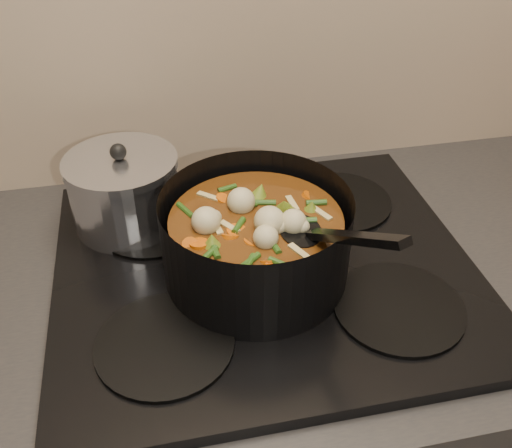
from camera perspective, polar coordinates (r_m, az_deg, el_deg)
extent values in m
cube|color=brown|center=(1.25, 0.64, -21.53)|extent=(2.60, 0.60, 0.86)
cube|color=black|center=(0.89, 0.84, -6.13)|extent=(2.64, 0.64, 0.05)
cube|color=black|center=(0.87, 0.86, -4.45)|extent=(0.62, 0.54, 0.02)
cylinder|color=black|center=(0.76, -9.11, -11.72)|extent=(0.18, 0.18, 0.01)
cylinder|color=black|center=(0.81, 14.08, -8.05)|extent=(0.18, 0.18, 0.01)
cylinder|color=black|center=(0.95, -10.33, 0.01)|extent=(0.18, 0.18, 0.01)
cylinder|color=black|center=(1.00, 8.27, 2.27)|extent=(0.18, 0.18, 0.01)
cylinder|color=black|center=(0.80, 0.00, -1.44)|extent=(0.31, 0.31, 0.13)
cylinder|color=black|center=(0.84, 0.00, -4.73)|extent=(0.26, 0.26, 0.01)
cylinder|color=#572C0F|center=(0.81, 0.00, -2.05)|extent=(0.24, 0.24, 0.09)
cylinder|color=orange|center=(0.79, 2.52, 0.69)|extent=(0.02, 0.03, 0.02)
cylinder|color=orange|center=(0.83, 1.57, 2.82)|extent=(0.04, 0.03, 0.02)
cylinder|color=orange|center=(0.84, -3.66, 3.37)|extent=(0.04, 0.04, 0.02)
cylinder|color=orange|center=(0.78, -3.62, 0.25)|extent=(0.03, 0.03, 0.02)
cylinder|color=orange|center=(0.73, -2.99, -2.78)|extent=(0.03, 0.03, 0.02)
cylinder|color=orange|center=(0.76, 1.25, -1.04)|extent=(0.04, 0.04, 0.02)
cylinder|color=orange|center=(0.78, 4.64, 0.13)|extent=(0.03, 0.03, 0.02)
cylinder|color=orange|center=(0.84, 3.81, 3.31)|extent=(0.03, 0.03, 0.02)
cylinder|color=orange|center=(0.82, -1.15, 2.33)|extent=(0.04, 0.04, 0.02)
cylinder|color=orange|center=(0.80, -5.39, 1.15)|extent=(0.03, 0.04, 0.02)
sphere|color=beige|center=(0.79, 3.98, 1.56)|extent=(0.04, 0.04, 0.04)
sphere|color=beige|center=(0.82, -1.01, 3.30)|extent=(0.04, 0.04, 0.04)
sphere|color=beige|center=(0.76, -3.98, 0.31)|extent=(0.04, 0.04, 0.04)
sphere|color=beige|center=(0.73, 1.59, -1.31)|extent=(0.04, 0.04, 0.04)
sphere|color=beige|center=(0.80, 3.66, 2.06)|extent=(0.04, 0.04, 0.04)
cone|color=olive|center=(0.72, -1.53, -2.66)|extent=(0.04, 0.04, 0.03)
cone|color=olive|center=(0.76, 5.29, -0.55)|extent=(0.04, 0.04, 0.03)
cone|color=olive|center=(0.83, 2.80, 3.43)|extent=(0.04, 0.04, 0.03)
cone|color=olive|center=(0.82, -4.01, 2.87)|extent=(0.04, 0.04, 0.03)
cone|color=olive|center=(0.74, -4.50, -1.44)|extent=(0.04, 0.04, 0.03)
cone|color=olive|center=(0.73, 3.12, -2.22)|extent=(0.04, 0.04, 0.03)
cylinder|color=#2C4E17|center=(0.81, 1.50, 2.15)|extent=(0.01, 0.04, 0.01)
cylinder|color=#2C4E17|center=(0.85, -1.65, 4.20)|extent=(0.03, 0.03, 0.01)
cylinder|color=#2C4E17|center=(0.81, -4.68, 2.13)|extent=(0.04, 0.02, 0.01)
cylinder|color=#2C4E17|center=(0.77, -4.06, -0.16)|extent=(0.02, 0.04, 0.01)
cylinder|color=#2C4E17|center=(0.75, -1.24, -1.00)|extent=(0.02, 0.04, 0.01)
cylinder|color=#2C4E17|center=(0.71, 2.89, -3.31)|extent=(0.04, 0.02, 0.01)
cylinder|color=#2C4E17|center=(0.76, 5.27, -0.44)|extent=(0.03, 0.03, 0.01)
cylinder|color=#2C4E17|center=(0.80, 3.66, 1.80)|extent=(0.01, 0.04, 0.01)
cylinder|color=#2C4E17|center=(0.81, 0.79, 2.33)|extent=(0.03, 0.03, 0.01)
cylinder|color=#2C4E17|center=(0.84, -3.19, 3.84)|extent=(0.04, 0.02, 0.01)
cylinder|color=#2C4E17|center=(0.80, -5.25, 1.36)|extent=(0.02, 0.04, 0.01)
cylinder|color=#2C4E17|center=(0.75, -3.59, -0.79)|extent=(0.02, 0.04, 0.01)
cylinder|color=#2C4E17|center=(0.75, -0.45, -1.14)|extent=(0.04, 0.02, 0.01)
cylinder|color=#2C4E17|center=(0.73, 4.50, -2.66)|extent=(0.03, 0.03, 0.01)
cube|color=tan|center=(0.79, -4.78, 0.95)|extent=(0.04, 0.01, 0.00)
cube|color=tan|center=(0.73, -1.31, -2.31)|extent=(0.02, 0.04, 0.00)
cube|color=tan|center=(0.76, 4.56, -0.51)|extent=(0.04, 0.03, 0.00)
cube|color=tan|center=(0.83, 2.44, 2.96)|extent=(0.03, 0.03, 0.00)
cube|color=tan|center=(0.82, -3.50, 2.47)|extent=(0.03, 0.04, 0.00)
cube|color=tan|center=(0.75, -3.87, -1.27)|extent=(0.04, 0.02, 0.00)
ellipsoid|color=black|center=(0.76, 4.45, -0.75)|extent=(0.06, 0.08, 0.01)
cube|color=black|center=(0.68, 9.70, -1.38)|extent=(0.08, 0.15, 0.10)
cylinder|color=silver|center=(0.94, -12.94, 2.84)|extent=(0.17, 0.17, 0.11)
cylinder|color=silver|center=(0.90, -13.45, 5.98)|extent=(0.18, 0.18, 0.01)
sphere|color=black|center=(0.89, -13.63, 7.03)|extent=(0.03, 0.03, 0.03)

